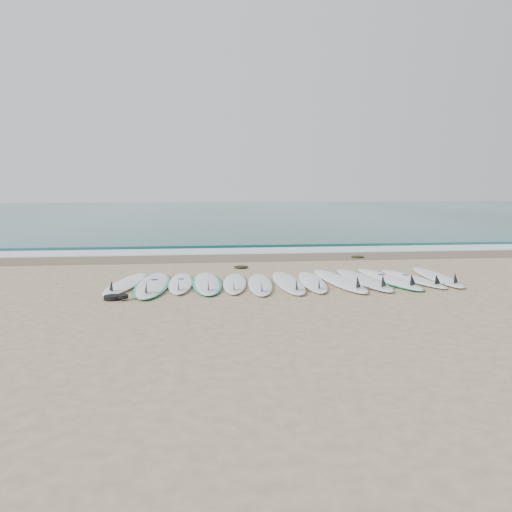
{
  "coord_description": "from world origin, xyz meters",
  "views": [
    {
      "loc": [
        -1.88,
        -10.43,
        2.06
      ],
      "look_at": [
        -0.5,
        1.53,
        0.4
      ],
      "focal_mm": 35.0,
      "sensor_mm": 36.0,
      "label": 1
    }
  ],
  "objects": [
    {
      "name": "surfboard_9",
      "position": [
        1.7,
        -0.05,
        0.06
      ],
      "size": [
        0.8,
        2.84,
        0.36
      ],
      "rotation": [
        0.0,
        0.0,
        0.08
      ],
      "color": "silver",
      "rests_on": "ground"
    },
    {
      "name": "ocean",
      "position": [
        0.0,
        32.5,
        0.01
      ],
      "size": [
        120.0,
        55.0,
        0.03
      ],
      "primitive_type": "cube",
      "color": "#185758",
      "rests_on": "ground"
    },
    {
      "name": "wet_sand_band",
      "position": [
        0.0,
        4.1,
        0.01
      ],
      "size": [
        120.0,
        1.8,
        0.01
      ],
      "primitive_type": "cube",
      "color": "brown",
      "rests_on": "ground"
    },
    {
      "name": "surfboard_10",
      "position": [
        2.28,
        0.04,
        0.05
      ],
      "size": [
        1.02,
        2.83,
        0.35
      ],
      "rotation": [
        0.0,
        0.0,
        0.13
      ],
      "color": "white",
      "rests_on": "ground"
    },
    {
      "name": "seaweed_near",
      "position": [
        -0.81,
        2.17,
        0.04
      ],
      "size": [
        0.38,
        0.29,
        0.07
      ],
      "primitive_type": "ellipsoid",
      "color": "black",
      "rests_on": "ground"
    },
    {
      "name": "surfboard_12",
      "position": [
        3.47,
        0.1,
        0.06
      ],
      "size": [
        0.74,
        2.66,
        0.34
      ],
      "rotation": [
        0.0,
        0.0,
        -0.07
      ],
      "color": "white",
      "rests_on": "ground"
    },
    {
      "name": "surfboard_8",
      "position": [
        1.14,
        -0.1,
        0.06
      ],
      "size": [
        0.84,
        2.88,
        0.36
      ],
      "rotation": [
        0.0,
        0.0,
        0.09
      ],
      "color": "white",
      "rests_on": "ground"
    },
    {
      "name": "surfboard_0",
      "position": [
        -3.42,
        0.1,
        0.06
      ],
      "size": [
        0.94,
        2.6,
        0.33
      ],
      "rotation": [
        0.0,
        0.0,
        -0.17
      ],
      "color": "white",
      "rests_on": "ground"
    },
    {
      "name": "ground",
      "position": [
        0.0,
        0.0,
        0.0
      ],
      "size": [
        120.0,
        120.0,
        0.0
      ],
      "primitive_type": "plane",
      "color": "tan"
    },
    {
      "name": "surfboard_6",
      "position": [
        0.0,
        -0.16,
        0.06
      ],
      "size": [
        0.57,
        2.67,
        0.34
      ],
      "rotation": [
        0.0,
        0.0,
        -0.01
      ],
      "color": "white",
      "rests_on": "ground"
    },
    {
      "name": "surfboard_11",
      "position": [
        2.85,
        -0.01,
        0.05
      ],
      "size": [
        0.91,
        2.47,
        0.31
      ],
      "rotation": [
        0.0,
        0.0,
        0.17
      ],
      "color": "white",
      "rests_on": "ground"
    },
    {
      "name": "wave_crest",
      "position": [
        0.0,
        7.0,
        0.05
      ],
      "size": [
        120.0,
        1.0,
        0.1
      ],
      "primitive_type": "cube",
      "color": "#185758",
      "rests_on": "ground"
    },
    {
      "name": "surfboard_7",
      "position": [
        0.54,
        -0.13,
        0.05
      ],
      "size": [
        0.71,
        2.51,
        0.32
      ],
      "rotation": [
        0.0,
        0.0,
        -0.08
      ],
      "color": "white",
      "rests_on": "ground"
    },
    {
      "name": "surfboard_1",
      "position": [
        -2.85,
        -0.05,
        0.05
      ],
      "size": [
        0.77,
        2.91,
        0.37
      ],
      "rotation": [
        0.0,
        0.0,
        -0.03
      ],
      "color": "silver",
      "rests_on": "ground"
    },
    {
      "name": "leash_coil",
      "position": [
        -3.43,
        -1.19,
        0.05
      ],
      "size": [
        0.46,
        0.36,
        0.11
      ],
      "color": "black",
      "rests_on": "ground"
    },
    {
      "name": "seaweed_far",
      "position": [
        2.75,
        3.62,
        0.04
      ],
      "size": [
        0.38,
        0.29,
        0.07
      ],
      "primitive_type": "ellipsoid",
      "color": "black",
      "rests_on": "ground"
    },
    {
      "name": "surfboard_2",
      "position": [
        -2.28,
        0.06,
        0.05
      ],
      "size": [
        0.52,
        2.4,
        0.31
      ],
      "rotation": [
        0.0,
        0.0,
        -0.01
      ],
      "color": "white",
      "rests_on": "ground"
    },
    {
      "name": "surfboard_5",
      "position": [
        -0.62,
        -0.26,
        0.05
      ],
      "size": [
        0.71,
        2.47,
        0.31
      ],
      "rotation": [
        0.0,
        0.0,
        -0.09
      ],
      "color": "silver",
      "rests_on": "ground"
    },
    {
      "name": "surfboard_3",
      "position": [
        -1.72,
        0.02,
        0.05
      ],
      "size": [
        0.67,
        2.62,
        0.33
      ],
      "rotation": [
        0.0,
        0.0,
        0.01
      ],
      "color": "white",
      "rests_on": "ground"
    },
    {
      "name": "foam_band",
      "position": [
        0.0,
        5.5,
        0.02
      ],
      "size": [
        120.0,
        1.4,
        0.04
      ],
      "primitive_type": "cube",
      "color": "silver",
      "rests_on": "ground"
    },
    {
      "name": "surfboard_4",
      "position": [
        -1.14,
        -0.08,
        0.05
      ],
      "size": [
        0.69,
        2.38,
        0.3
      ],
      "rotation": [
        0.0,
        0.0,
        -0.09
      ],
      "color": "white",
      "rests_on": "ground"
    }
  ]
}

